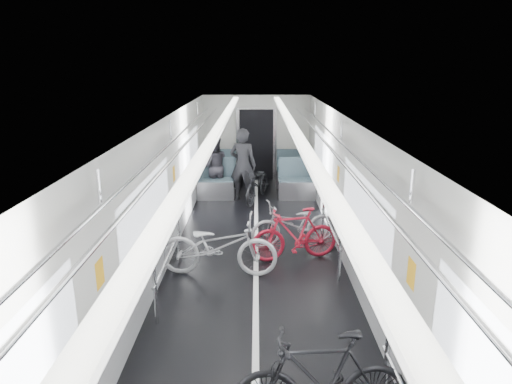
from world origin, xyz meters
TOP-DOWN VIEW (x-y plane):
  - car_shell at (0.00, 1.78)m, footprint 3.02×14.01m
  - bike_left_far at (-0.59, 0.74)m, footprint 1.91×0.77m
  - bike_right_near at (0.60, -2.41)m, footprint 1.66×0.58m
  - bike_right_mid at (0.69, 1.92)m, footprint 1.71×0.97m
  - bike_right_far at (0.66, 1.32)m, footprint 1.58×0.77m
  - bike_aisle at (0.04, 4.80)m, footprint 1.03×1.72m
  - person_standing at (-0.32, 4.80)m, footprint 0.74×0.58m
  - person_seated at (-1.06, 5.21)m, footprint 0.81×0.67m

SIDE VIEW (x-z plane):
  - bike_right_mid at x=0.69m, z-range 0.00..0.85m
  - bike_aisle at x=0.04m, z-range 0.00..0.85m
  - bike_right_far at x=0.66m, z-range 0.00..0.92m
  - bike_right_near at x=0.60m, z-range 0.00..0.98m
  - bike_left_far at x=-0.59m, z-range 0.00..0.98m
  - person_seated at x=-1.06m, z-range 0.00..1.54m
  - person_standing at x=-0.32m, z-range 0.00..1.78m
  - car_shell at x=0.00m, z-range -0.08..2.33m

